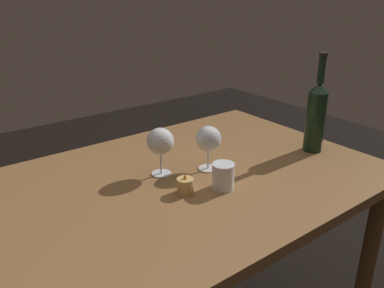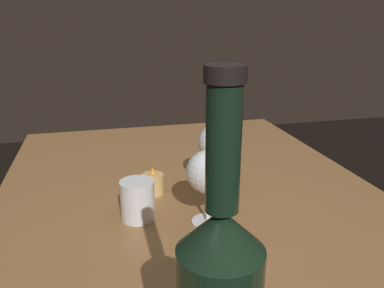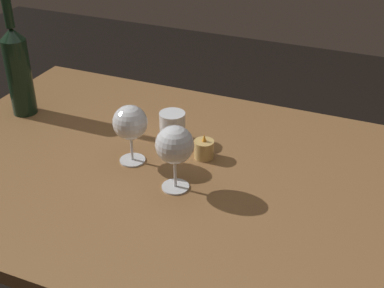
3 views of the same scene
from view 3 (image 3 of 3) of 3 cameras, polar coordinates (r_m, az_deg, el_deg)
name	(u,v)px [view 3 (image 3 of 3)]	position (r m, az deg, el deg)	size (l,w,h in m)	color
dining_table	(166,197)	(1.39, -2.81, -5.71)	(1.30, 0.90, 0.74)	olive
wine_glass_left	(175,146)	(1.21, -1.87, -0.19)	(0.09, 0.09, 0.16)	white
wine_glass_right	(130,123)	(1.32, -6.63, 2.22)	(0.09, 0.09, 0.16)	white
wine_bottle	(18,68)	(1.62, -18.14, 7.70)	(0.07, 0.07, 0.37)	black
water_tumbler	(172,128)	(1.44, -2.11, 1.72)	(0.07, 0.07, 0.08)	white
votive_candle	(204,150)	(1.37, 1.30, -0.60)	(0.05, 0.05, 0.07)	#DBB266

